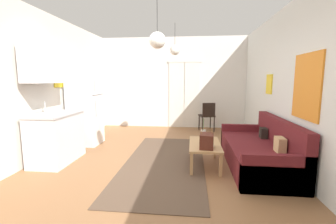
{
  "coord_description": "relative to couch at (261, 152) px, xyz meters",
  "views": [
    {
      "loc": [
        0.62,
        -3.52,
        1.53
      ],
      "look_at": [
        0.12,
        1.2,
        0.85
      ],
      "focal_mm": 24.49,
      "sensor_mm": 36.0,
      "label": 1
    }
  ],
  "objects": [
    {
      "name": "wall_back",
      "position": [
        -1.83,
        3.3,
        1.15
      ],
      "size": [
        4.72,
        0.13,
        2.84
      ],
      "color": "white",
      "rests_on": "ground_plane"
    },
    {
      "name": "couch",
      "position": [
        0.0,
        0.0,
        0.0
      ],
      "size": [
        0.94,
        2.14,
        0.85
      ],
      "color": "#5B191E",
      "rests_on": "ground_plane"
    },
    {
      "name": "accent_chair",
      "position": [
        -0.77,
        2.73,
        0.23
      ],
      "size": [
        0.51,
        0.49,
        0.86
      ],
      "rotation": [
        0.0,
        0.0,
        3.4
      ],
      "color": "black",
      "rests_on": "ground_plane"
    },
    {
      "name": "pendant_lamp_near",
      "position": [
        -1.77,
        -0.45,
        1.86
      ],
      "size": [
        0.25,
        0.25,
        0.84
      ],
      "color": "black"
    },
    {
      "name": "bamboo_vase",
      "position": [
        -1.01,
        0.12,
        0.25
      ],
      "size": [
        0.09,
        0.09,
        0.42
      ],
      "color": "beige",
      "rests_on": "coffee_table"
    },
    {
      "name": "coffee_table",
      "position": [
        -0.99,
        -0.07,
        0.1
      ],
      "size": [
        0.54,
        1.0,
        0.41
      ],
      "color": "tan",
      "rests_on": "ground_plane"
    },
    {
      "name": "wall_left",
      "position": [
        -4.15,
        -0.53,
        1.16
      ],
      "size": [
        0.12,
        7.77,
        2.84
      ],
      "color": "silver",
      "rests_on": "ground_plane"
    },
    {
      "name": "kitchen_counter",
      "position": [
        -3.76,
        -0.15,
        0.56
      ],
      "size": [
        0.63,
        1.04,
        2.16
      ],
      "color": "silver",
      "rests_on": "ground_plane"
    },
    {
      "name": "pendant_lamp_far",
      "position": [
        -1.65,
        1.51,
        1.96
      ],
      "size": [
        0.24,
        0.24,
        0.74
      ],
      "color": "black"
    },
    {
      "name": "area_rug",
      "position": [
        -1.72,
        0.02,
        -0.26
      ],
      "size": [
        1.43,
        3.35,
        0.01
      ],
      "primitive_type": "cube",
      "color": "brown",
      "rests_on": "ground_plane"
    },
    {
      "name": "ground_plane",
      "position": [
        -1.84,
        -0.53,
        -0.31
      ],
      "size": [
        5.12,
        8.17,
        0.1
      ],
      "primitive_type": "cube",
      "color": "#8E603D"
    },
    {
      "name": "refrigerator",
      "position": [
        -3.72,
        1.05,
        0.59
      ],
      "size": [
        0.67,
        0.63,
        1.69
      ],
      "color": "white",
      "rests_on": "ground_plane"
    },
    {
      "name": "wall_right",
      "position": [
        0.47,
        -0.53,
        1.16
      ],
      "size": [
        0.12,
        7.77,
        2.84
      ],
      "color": "silver",
      "rests_on": "ground_plane"
    },
    {
      "name": "handbag",
      "position": [
        -0.98,
        -0.35,
        0.27
      ],
      "size": [
        0.24,
        0.3,
        0.35
      ],
      "color": "#512319",
      "rests_on": "coffee_table"
    }
  ]
}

